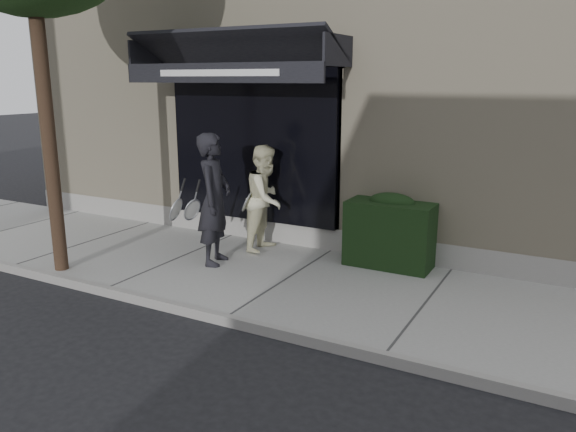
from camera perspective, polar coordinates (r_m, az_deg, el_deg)
The scene contains 7 objects.
ground at distance 8.21m, azimuth 0.02°, elevation -7.06°, with size 80.00×80.00×0.00m, color black.
sidewalk at distance 8.19m, azimuth 0.02°, elevation -6.67°, with size 20.00×3.00×0.12m, color gray.
curb at distance 6.97m, azimuth -6.18°, elevation -10.46°, with size 20.00×0.10×0.14m, color gray.
building_facade at distance 12.27m, azimuth 11.38°, elevation 12.64°, with size 14.30×8.04×5.64m.
hedge at distance 8.70m, azimuth 10.38°, elevation -1.54°, with size 1.30×0.70×1.14m.
pedestrian_front at distance 8.63m, azimuth -7.52°, elevation 1.67°, with size 0.86×0.99×2.02m.
pedestrian_back at distance 9.30m, azimuth -2.24°, elevation 1.83°, with size 0.69×0.88×1.76m.
Camera 1 is at (3.66, -6.75, 2.92)m, focal length 35.00 mm.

